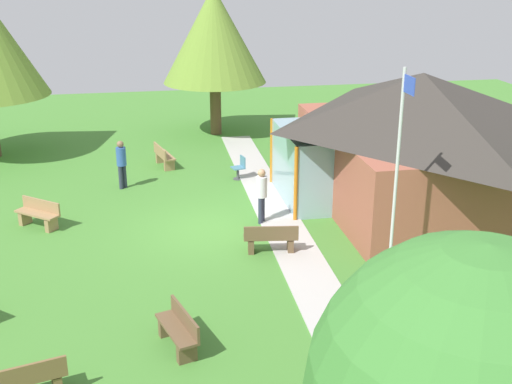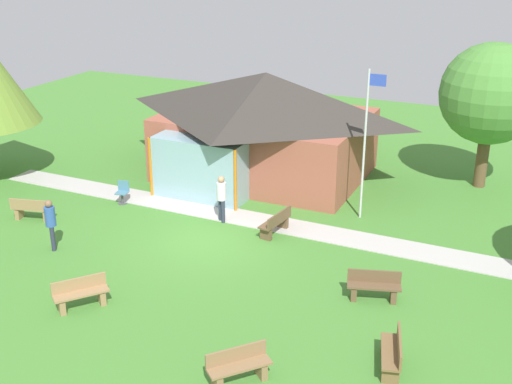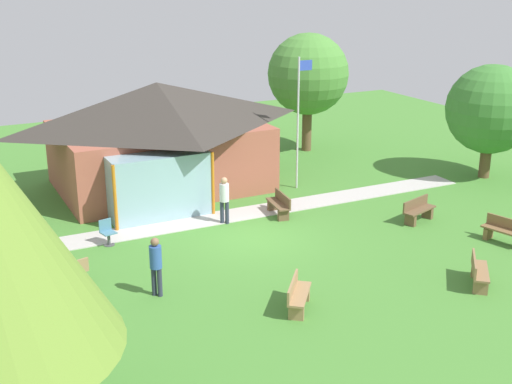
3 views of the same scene
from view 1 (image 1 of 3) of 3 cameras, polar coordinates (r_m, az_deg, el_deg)
ground_plane at (r=19.42m, az=-4.15°, el=-3.41°), size 44.00×44.00×0.00m
pavilion at (r=21.23m, az=13.75°, el=4.67°), size 9.15×7.65×4.38m
footpath at (r=19.75m, az=2.36°, el=-2.91°), size 20.89×1.54×0.03m
flagpole at (r=15.55m, az=12.45°, el=1.91°), size 0.64×0.08×5.42m
bench_rear_near_path at (r=17.80m, az=1.33°, el=-4.21°), size 0.64×1.55×0.84m
bench_lawn_far_right at (r=12.99m, az=-19.80°, el=-15.58°), size 0.81×1.56×0.84m
bench_mid_right at (r=13.81m, az=-6.85°, el=-12.11°), size 1.56×0.86×0.84m
bench_mid_left at (r=25.40m, az=-8.20°, el=3.12°), size 1.56×0.80×0.84m
bench_front_center at (r=20.56m, az=-18.75°, el=-1.90°), size 1.28×1.44×0.84m
patio_chair_west at (r=23.71m, az=-1.48°, el=2.13°), size 0.53×0.53×0.86m
visitor_on_path at (r=19.55m, az=0.50°, el=0.04°), size 0.34×0.34×1.74m
visitor_strolling_lawn at (r=23.04m, az=-11.86°, el=2.74°), size 0.34×0.34×1.74m
tree_west_hedge at (r=29.30m, az=-3.75°, el=13.70°), size 4.64×4.64×6.59m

